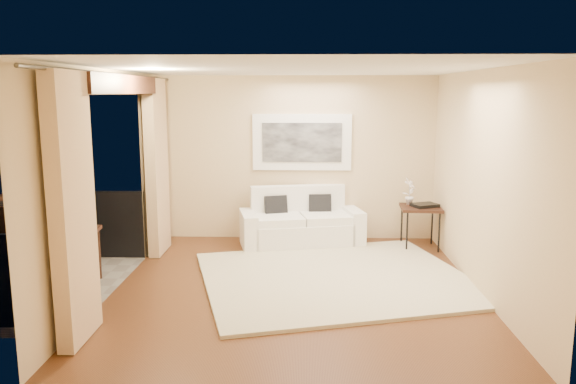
{
  "coord_description": "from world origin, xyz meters",
  "views": [
    {
      "loc": [
        0.11,
        -6.74,
        2.42
      ],
      "look_at": [
        -0.12,
        1.0,
        1.05
      ],
      "focal_mm": 35.0,
      "sensor_mm": 36.0,
      "label": 1
    }
  ],
  "objects_px": {
    "orchid": "(409,191)",
    "balcony_chair_far": "(18,235)",
    "bistro_table": "(72,237)",
    "ice_bucket": "(60,221)",
    "balcony_chair_near": "(47,256)",
    "sofa": "(301,224)",
    "side_table": "(421,210)"
  },
  "relations": [
    {
      "from": "sofa",
      "to": "bistro_table",
      "type": "relative_size",
      "value": 2.88
    },
    {
      "from": "side_table",
      "to": "sofa",
      "type": "bearing_deg",
      "value": 174.76
    },
    {
      "from": "balcony_chair_far",
      "to": "ice_bucket",
      "type": "height_order",
      "value": "balcony_chair_far"
    },
    {
      "from": "balcony_chair_far",
      "to": "ice_bucket",
      "type": "distance_m",
      "value": 0.78
    },
    {
      "from": "orchid",
      "to": "balcony_chair_far",
      "type": "relative_size",
      "value": 0.46
    },
    {
      "from": "orchid",
      "to": "ice_bucket",
      "type": "height_order",
      "value": "orchid"
    },
    {
      "from": "bistro_table",
      "to": "ice_bucket",
      "type": "xyz_separation_m",
      "value": [
        -0.19,
        0.12,
        0.18
      ]
    },
    {
      "from": "orchid",
      "to": "sofa",
      "type": "bearing_deg",
      "value": 178.95
    },
    {
      "from": "balcony_chair_far",
      "to": "ice_bucket",
      "type": "bearing_deg",
      "value": 170.45
    },
    {
      "from": "ice_bucket",
      "to": "side_table",
      "type": "bearing_deg",
      "value": 19.55
    },
    {
      "from": "sofa",
      "to": "side_table",
      "type": "height_order",
      "value": "sofa"
    },
    {
      "from": "sofa",
      "to": "ice_bucket",
      "type": "relative_size",
      "value": 10.23
    },
    {
      "from": "balcony_chair_far",
      "to": "balcony_chair_near",
      "type": "distance_m",
      "value": 1.12
    },
    {
      "from": "balcony_chair_far",
      "to": "balcony_chair_near",
      "type": "xyz_separation_m",
      "value": [
        0.76,
        -0.82,
        -0.03
      ]
    },
    {
      "from": "balcony_chair_far",
      "to": "ice_bucket",
      "type": "relative_size",
      "value": 4.75
    },
    {
      "from": "side_table",
      "to": "balcony_chair_far",
      "type": "xyz_separation_m",
      "value": [
        -5.64,
        -1.51,
        -0.06
      ]
    },
    {
      "from": "bistro_table",
      "to": "ice_bucket",
      "type": "height_order",
      "value": "ice_bucket"
    },
    {
      "from": "side_table",
      "to": "balcony_chair_near",
      "type": "height_order",
      "value": "balcony_chair_near"
    },
    {
      "from": "balcony_chair_near",
      "to": "ice_bucket",
      "type": "xyz_separation_m",
      "value": [
        -0.07,
        0.57,
        0.29
      ]
    },
    {
      "from": "sofa",
      "to": "balcony_chair_near",
      "type": "relative_size",
      "value": 2.28
    },
    {
      "from": "balcony_chair_near",
      "to": "balcony_chair_far",
      "type": "bearing_deg",
      "value": 116.8
    },
    {
      "from": "balcony_chair_near",
      "to": "side_table",
      "type": "bearing_deg",
      "value": 9.14
    },
    {
      "from": "side_table",
      "to": "ice_bucket",
      "type": "height_order",
      "value": "ice_bucket"
    },
    {
      "from": "sofa",
      "to": "bistro_table",
      "type": "height_order",
      "value": "sofa"
    },
    {
      "from": "bistro_table",
      "to": "ice_bucket",
      "type": "distance_m",
      "value": 0.29
    },
    {
      "from": "ice_bucket",
      "to": "bistro_table",
      "type": "bearing_deg",
      "value": -31.55
    },
    {
      "from": "bistro_table",
      "to": "sofa",
      "type": "bearing_deg",
      "value": 35.44
    },
    {
      "from": "orchid",
      "to": "side_table",
      "type": "bearing_deg",
      "value": -41.7
    },
    {
      "from": "balcony_chair_far",
      "to": "bistro_table",
      "type": "bearing_deg",
      "value": 167.73
    },
    {
      "from": "orchid",
      "to": "balcony_chair_far",
      "type": "xyz_separation_m",
      "value": [
        -5.48,
        -1.65,
        -0.33
      ]
    },
    {
      "from": "sofa",
      "to": "balcony_chair_near",
      "type": "distance_m",
      "value": 3.9
    },
    {
      "from": "sofa",
      "to": "orchid",
      "type": "xyz_separation_m",
      "value": [
        1.72,
        -0.03,
        0.56
      ]
    }
  ]
}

